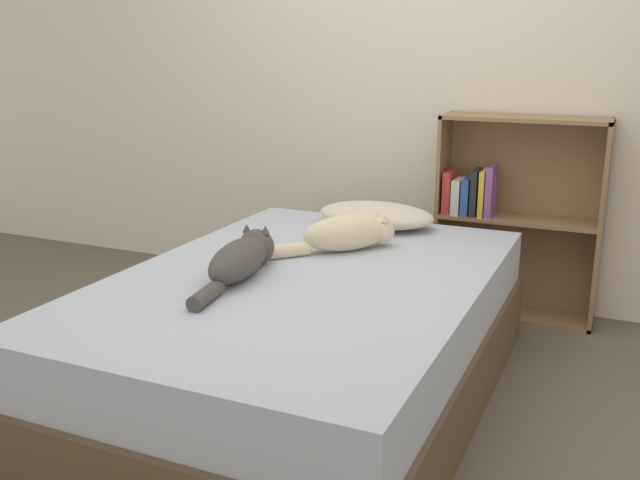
{
  "coord_description": "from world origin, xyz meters",
  "views": [
    {
      "loc": [
        1.14,
        -2.39,
        1.4
      ],
      "look_at": [
        0.0,
        0.15,
        0.63
      ],
      "focal_mm": 40.0,
      "sensor_mm": 36.0,
      "label": 1
    }
  ],
  "objects_px": {
    "cat_light": "(349,233)",
    "bookshelf": "(512,213)",
    "cat_dark": "(242,258)",
    "bed": "(304,338)",
    "pillow": "(375,215)"
  },
  "relations": [
    {
      "from": "pillow",
      "to": "bookshelf",
      "type": "xyz_separation_m",
      "value": [
        0.57,
        0.53,
        -0.05
      ]
    },
    {
      "from": "cat_light",
      "to": "pillow",
      "type": "bearing_deg",
      "value": 47.04
    },
    {
      "from": "bed",
      "to": "pillow",
      "type": "bearing_deg",
      "value": 90.24
    },
    {
      "from": "pillow",
      "to": "cat_dark",
      "type": "height_order",
      "value": "cat_dark"
    },
    {
      "from": "bed",
      "to": "bookshelf",
      "type": "height_order",
      "value": "bookshelf"
    },
    {
      "from": "cat_dark",
      "to": "bookshelf",
      "type": "relative_size",
      "value": 0.61
    },
    {
      "from": "bed",
      "to": "bookshelf",
      "type": "xyz_separation_m",
      "value": [
        0.57,
        1.35,
        0.28
      ]
    },
    {
      "from": "cat_light",
      "to": "cat_dark",
      "type": "xyz_separation_m",
      "value": [
        -0.24,
        -0.5,
        -0.0
      ]
    },
    {
      "from": "bed",
      "to": "cat_dark",
      "type": "xyz_separation_m",
      "value": [
        -0.21,
        -0.11,
        0.34
      ]
    },
    {
      "from": "cat_dark",
      "to": "bookshelf",
      "type": "distance_m",
      "value": 1.66
    },
    {
      "from": "pillow",
      "to": "cat_dark",
      "type": "distance_m",
      "value": 0.96
    },
    {
      "from": "bed",
      "to": "cat_light",
      "type": "height_order",
      "value": "cat_light"
    },
    {
      "from": "cat_light",
      "to": "cat_dark",
      "type": "bearing_deg",
      "value": -163.55
    },
    {
      "from": "cat_light",
      "to": "bookshelf",
      "type": "bearing_deg",
      "value": 12.99
    },
    {
      "from": "cat_light",
      "to": "bookshelf",
      "type": "distance_m",
      "value": 1.1
    }
  ]
}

